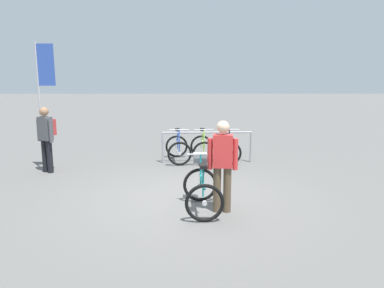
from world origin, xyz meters
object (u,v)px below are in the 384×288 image
racked_bike_lime (203,148)px  featured_bicycle (202,186)px  racked_bike_black (227,148)px  banner_flag (44,82)px  person_with_featured_bike (223,162)px  pedestrian_with_backpack (46,135)px  racked_bike_blue (178,149)px

racked_bike_lime → featured_bicycle: 3.77m
racked_bike_black → banner_flag: banner_flag is taller
racked_bike_lime → racked_bike_black: same height
racked_bike_black → banner_flag: size_ratio=0.35×
racked_bike_lime → person_with_featured_bike: (0.18, -3.89, 0.54)m
featured_bicycle → racked_bike_black: bearing=77.0°
racked_bike_lime → racked_bike_black: (0.70, 0.02, 0.00)m
pedestrian_with_backpack → banner_flag: size_ratio=0.51×
person_with_featured_bike → racked_bike_lime: bearing=92.6°
person_with_featured_bike → pedestrian_with_backpack: same height
racked_bike_black → racked_bike_blue: bearing=-178.5°
racked_bike_black → banner_flag: 5.11m
racked_bike_blue → racked_bike_black: size_ratio=1.06×
racked_bike_blue → person_with_featured_bike: person_with_featured_bike is taller
pedestrian_with_backpack → banner_flag: 1.30m
racked_bike_lime → person_with_featured_bike: person_with_featured_bike is taller
person_with_featured_bike → banner_flag: size_ratio=0.51×
racked_bike_blue → racked_bike_lime: (0.70, 0.02, -0.00)m
featured_bicycle → banner_flag: (-3.78, 2.76, 1.78)m
racked_bike_lime → featured_bicycle: same height
racked_bike_black → pedestrian_with_backpack: size_ratio=0.68×
racked_bike_lime → banner_flag: bearing=-165.8°
banner_flag → pedestrian_with_backpack: bearing=-79.6°
racked_bike_blue → banner_flag: size_ratio=0.37×
pedestrian_with_backpack → racked_bike_lime: bearing=16.0°
pedestrian_with_backpack → racked_bike_black: bearing=13.9°
racked_bike_blue → pedestrian_with_backpack: (-3.23, -1.11, 0.57)m
pedestrian_with_backpack → racked_bike_blue: bearing=19.0°
pedestrian_with_backpack → featured_bicycle: bearing=-35.1°
pedestrian_with_backpack → banner_flag: bearing=100.4°
racked_bike_black → pedestrian_with_backpack: 4.80m
featured_bicycle → banner_flag: 5.01m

